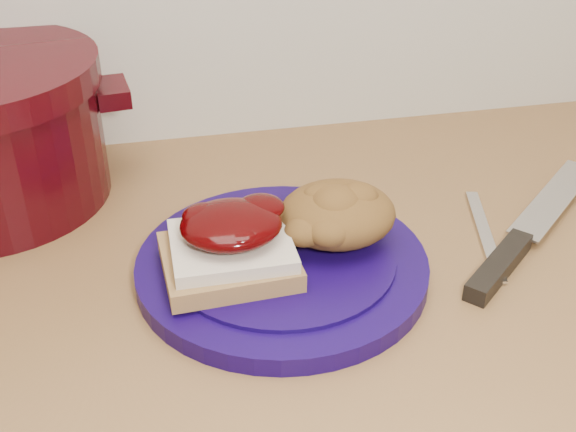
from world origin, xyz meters
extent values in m
cylinder|color=#11043E|center=(-0.01, 1.49, 0.91)|extent=(0.28, 0.28, 0.02)
cube|color=olive|center=(-0.06, 1.48, 0.93)|extent=(0.12, 0.10, 0.02)
cube|color=beige|center=(-0.06, 1.48, 0.95)|extent=(0.10, 0.09, 0.01)
ellipsoid|color=black|center=(-0.06, 1.48, 0.96)|extent=(0.09, 0.09, 0.03)
ellipsoid|color=brown|center=(0.05, 1.50, 0.95)|extent=(0.11, 0.10, 0.05)
cube|color=black|center=(0.19, 1.45, 0.91)|extent=(0.10, 0.09, 0.02)
cube|color=silver|center=(0.30, 1.55, 0.91)|extent=(0.16, 0.15, 0.00)
cube|color=silver|center=(0.20, 1.51, 0.90)|extent=(0.05, 0.16, 0.00)
cube|color=black|center=(-0.15, 1.71, 1.00)|extent=(0.04, 0.06, 0.02)
camera|label=1|loc=(-0.12, 0.96, 1.30)|focal=45.00mm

